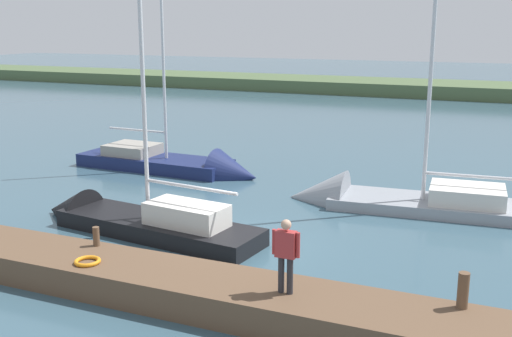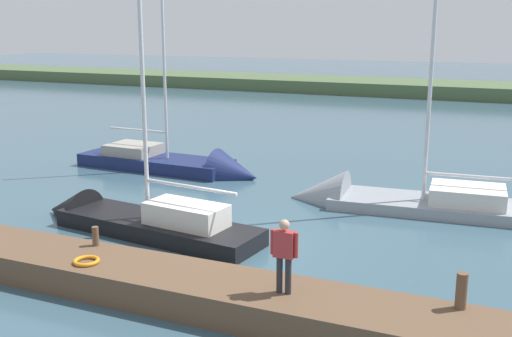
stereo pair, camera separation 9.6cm
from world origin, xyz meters
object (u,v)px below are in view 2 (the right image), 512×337
object	(u,v)px
sailboat_mid_channel	(387,203)
sailboat_far_right	(130,223)
person_on_dock	(284,251)
sailboat_behind_pier	(182,167)
mooring_post_far	(96,236)
mooring_post_near	(461,291)
life_ring_buoy	(86,261)

from	to	relation	value
sailboat_mid_channel	sailboat_far_right	world-z (taller)	sailboat_mid_channel
sailboat_far_right	person_on_dock	xyz separation A→B (m)	(-6.96, 4.10, 1.50)
sailboat_behind_pier	sailboat_far_right	world-z (taller)	sailboat_behind_pier
mooring_post_far	sailboat_mid_channel	size ratio (longest dim) A/B	0.04
mooring_post_near	life_ring_buoy	size ratio (longest dim) A/B	1.19
sailboat_far_right	sailboat_behind_pier	bearing A→B (deg)	-64.74
sailboat_mid_channel	sailboat_behind_pier	xyz separation A→B (m)	(9.76, -1.79, 0.06)
sailboat_behind_pier	sailboat_far_right	size ratio (longest dim) A/B	1.30
sailboat_mid_channel	sailboat_far_right	size ratio (longest dim) A/B	1.36
sailboat_mid_channel	mooring_post_far	bearing A→B (deg)	52.94
sailboat_mid_channel	sailboat_far_right	distance (m)	9.30
mooring_post_near	sailboat_far_right	distance (m)	11.17
mooring_post_near	sailboat_far_right	bearing A→B (deg)	-17.36
life_ring_buoy	sailboat_mid_channel	size ratio (longest dim) A/B	0.06
mooring_post_far	sailboat_behind_pier	bearing A→B (deg)	-70.86
life_ring_buoy	person_on_dock	size ratio (longest dim) A/B	0.39
sailboat_mid_channel	sailboat_behind_pier	world-z (taller)	sailboat_mid_channel
life_ring_buoy	sailboat_behind_pier	size ratio (longest dim) A/B	0.06
mooring_post_near	sailboat_mid_channel	size ratio (longest dim) A/B	0.07
life_ring_buoy	person_on_dock	distance (m)	5.24
life_ring_buoy	sailboat_far_right	xyz separation A→B (m)	(1.82, -4.44, -0.57)
sailboat_behind_pier	mooring_post_near	bearing A→B (deg)	-37.92
mooring_post_near	person_on_dock	world-z (taller)	person_on_dock
sailboat_far_right	person_on_dock	distance (m)	8.22
mooring_post_far	life_ring_buoy	world-z (taller)	mooring_post_far
mooring_post_far	person_on_dock	distance (m)	5.82
mooring_post_near	sailboat_far_right	size ratio (longest dim) A/B	0.09
sailboat_mid_channel	person_on_dock	xyz separation A→B (m)	(0.20, 10.03, 1.58)
life_ring_buoy	sailboat_behind_pier	distance (m)	12.95
mooring_post_near	sailboat_behind_pier	xyz separation A→B (m)	(13.22, -11.05, -0.94)
sailboat_behind_pier	person_on_dock	xyz separation A→B (m)	(-9.56, 11.82, 1.52)
mooring_post_far	sailboat_far_right	size ratio (longest dim) A/B	0.06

